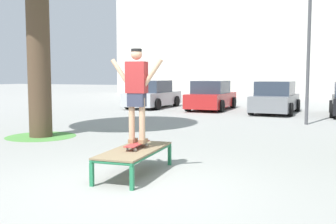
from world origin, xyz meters
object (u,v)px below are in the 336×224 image
object	(u,v)px
skateboard	(137,144)
car_silver	(153,95)
car_red	(211,96)
light_post	(310,17)
skater	(137,89)
car_grey	(275,99)
skate_box	(135,152)

from	to	relation	value
skateboard	car_silver	world-z (taller)	car_silver
car_silver	car_red	distance (m)	3.34
car_red	light_post	world-z (taller)	light_post
skateboard	car_silver	distance (m)	14.73
light_post	car_silver	bearing A→B (deg)	151.11
skateboard	car_silver	xyz separation A→B (m)	(-6.09, 13.40, 0.15)
skater	light_post	world-z (taller)	light_post
light_post	car_red	bearing A→B (deg)	136.93
skater	skateboard	bearing A→B (deg)	-83.93
skater	car_red	world-z (taller)	skater
skateboard	car_grey	size ratio (longest dim) A/B	0.19
skater	car_grey	world-z (taller)	skater
car_silver	car_grey	bearing A→B (deg)	-4.80
skateboard	light_post	bearing A→B (deg)	75.52
skate_box	car_silver	world-z (taller)	car_silver
skateboard	car_grey	distance (m)	12.86
skateboard	car_silver	bearing A→B (deg)	114.45
car_red	car_grey	size ratio (longest dim) A/B	1.00
car_red	car_grey	xyz separation A→B (m)	(3.33, -0.65, 0.00)
skate_box	skater	distance (m)	1.12
car_silver	car_grey	distance (m)	6.69
car_silver	car_grey	size ratio (longest dim) A/B	0.99
light_post	car_grey	bearing A→B (deg)	112.68
car_silver	car_red	xyz separation A→B (m)	(3.34, 0.09, 0.00)
skateboard	light_post	world-z (taller)	light_post
light_post	skate_box	bearing A→B (deg)	-104.25
light_post	skateboard	bearing A→B (deg)	-104.48
skate_box	skateboard	bearing A→B (deg)	94.69
skateboard	car_red	world-z (taller)	car_red
car_grey	light_post	world-z (taller)	light_post
skate_box	skater	size ratio (longest dim) A/B	1.15
skateboard	car_grey	xyz separation A→B (m)	(0.58, 12.84, 0.15)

